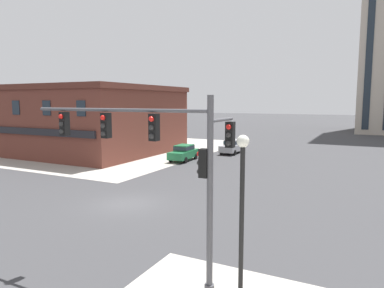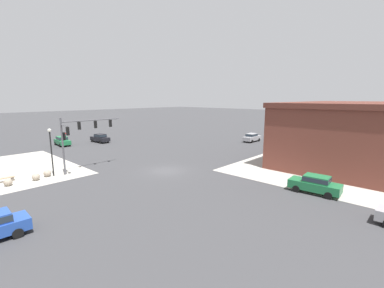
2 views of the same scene
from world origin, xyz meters
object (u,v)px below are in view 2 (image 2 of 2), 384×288
traffic_signal_main (78,135)px  car_main_northbound_near (62,141)px  car_main_northbound_far (315,184)px  car_cross_westbound (252,137)px  car_main_southbound_near (100,138)px  bollard_sphere_curb_a (47,173)px  street_lamp_corner_near (51,147)px  bollard_sphere_curb_b (36,177)px  bollard_sphere_curb_c (8,182)px  bench_near_signal (4,179)px

traffic_signal_main → car_main_northbound_near: size_ratio=1.64×
car_main_northbound_far → car_cross_westbound: same height
car_main_southbound_near → car_main_northbound_far: bearing=89.7°
car_cross_westbound → car_main_northbound_far: bearing=41.5°
traffic_signal_main → bollard_sphere_curb_a: bearing=-12.5°
street_lamp_corner_near → car_cross_westbound: 36.14m
bollard_sphere_curb_a → car_main_northbound_near: car_main_northbound_near is taller
car_main_northbound_far → bollard_sphere_curb_b: bearing=-54.8°
bollard_sphere_curb_c → car_main_southbound_near: (-19.01, -17.28, 0.54)m
car_main_northbound_near → car_cross_westbound: 36.23m
car_main_northbound_far → car_cross_westbound: 28.47m
bollard_sphere_curb_a → bollard_sphere_curb_b: same height
car_main_northbound_far → car_main_southbound_near: bearing=-90.3°
street_lamp_corner_near → car_cross_westbound: (-35.77, 4.52, -2.46)m
car_main_northbound_far → car_cross_westbound: size_ratio=1.02×
traffic_signal_main → car_cross_westbound: (-32.95, 4.03, -3.52)m
bollard_sphere_curb_a → car_cross_westbound: car_cross_westbound is taller
bollard_sphere_curb_c → traffic_signal_main: bearing=177.9°
traffic_signal_main → bollard_sphere_curb_c: 8.24m
street_lamp_corner_near → traffic_signal_main: bearing=170.2°
traffic_signal_main → car_main_southbound_near: size_ratio=1.64×
bollard_sphere_curb_c → bench_near_signal: bollard_sphere_curb_c is taller
car_main_northbound_near → car_main_southbound_near: size_ratio=1.00×
bollard_sphere_curb_c → street_lamp_corner_near: bearing=-177.1°
bollard_sphere_curb_b → car_main_southbound_near: 23.97m
bollard_sphere_curb_b → car_main_northbound_far: car_main_northbound_far is taller
bollard_sphere_curb_c → bollard_sphere_curb_b: bearing=178.3°
bollard_sphere_curb_b → bollard_sphere_curb_c: same height
traffic_signal_main → car_cross_westbound: traffic_signal_main is taller
bollard_sphere_curb_a → bollard_sphere_curb_c: (3.79, 0.48, 0.00)m
car_main_northbound_far → car_main_southbound_near: size_ratio=0.99×
traffic_signal_main → street_lamp_corner_near: size_ratio=1.38×
bollard_sphere_curb_a → car_main_northbound_near: 20.72m
bollard_sphere_curb_b → bench_near_signal: bollard_sphere_curb_b is taller
bollard_sphere_curb_c → bench_near_signal: bearing=-91.7°
car_cross_westbound → car_main_northbound_near: bearing=-40.5°
bollard_sphere_curb_b → car_main_northbound_far: 28.29m
bollard_sphere_curb_a → bench_near_signal: bollard_sphere_curb_a is taller
bollard_sphere_curb_c → car_cross_westbound: 40.35m
street_lamp_corner_near → car_main_southbound_near: (-14.66, -17.06, -2.46)m
street_lamp_corner_near → car_main_northbound_near: size_ratio=1.19×
traffic_signal_main → car_main_northbound_far: size_ratio=1.65×
bench_near_signal → street_lamp_corner_near: (-4.30, 1.52, 3.05)m
bollard_sphere_curb_b → traffic_signal_main: bearing=177.7°
street_lamp_corner_near → car_main_northbound_near: 20.86m
bollard_sphere_curb_a → bollard_sphere_curb_c: size_ratio=1.00×
bollard_sphere_curb_c → street_lamp_corner_near: 5.28m
bollard_sphere_curb_b → street_lamp_corner_near: size_ratio=0.14×
bollard_sphere_curb_a → bollard_sphere_curb_c: same height
car_main_southbound_near → car_main_northbound_near: bearing=-16.9°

